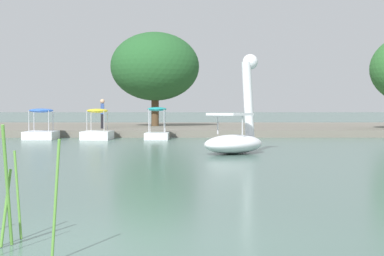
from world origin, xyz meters
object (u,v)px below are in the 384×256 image
Objects in this scene: swan_boat at (236,134)px; pedal_boat_teal at (157,130)px; tree_sapling_by_fence at (155,67)px; person_on_path at (102,112)px; pedal_boat_blue at (41,130)px; pedal_boat_yellow at (97,130)px.

swan_boat is 10.41m from pedal_boat_teal.
tree_sapling_by_fence is 4.36× the size of person_on_path.
person_on_path is at bearing 113.12° from swan_boat.
pedal_boat_blue is 5.40m from person_on_path.
pedal_boat_blue is at bearing 178.04° from pedal_boat_teal.
pedal_boat_blue is (-2.77, 0.24, 0.01)m from pedal_boat_yellow.
tree_sapling_by_fence reaches higher than swan_boat.
swan_boat is at bearing -72.90° from pedal_boat_teal.
pedal_boat_blue reaches higher than pedal_boat_yellow.
pedal_boat_yellow is at bearing -102.22° from tree_sapling_by_fence.
tree_sapling_by_fence is at bearing 93.38° from pedal_boat_teal.
tree_sapling_by_fence is at bearing 77.78° from pedal_boat_yellow.
pedal_boat_yellow is 0.97× the size of pedal_boat_blue.
swan_boat is 1.70× the size of pedal_boat_teal.
swan_boat is 1.99× the size of person_on_path.
pedal_boat_blue is at bearing 175.01° from pedal_boat_yellow.
pedal_boat_blue is at bearing 130.67° from swan_boat.
tree_sapling_by_fence reaches higher than person_on_path.
pedal_boat_yellow is 5.12m from person_on_path.
pedal_boat_teal is at bearing 0.97° from pedal_boat_yellow.
tree_sapling_by_fence is at bearing 63.63° from person_on_path.
person_on_path is (-6.37, 14.93, 0.66)m from swan_boat.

